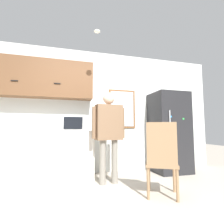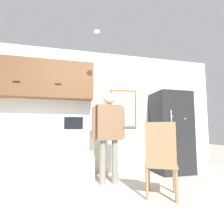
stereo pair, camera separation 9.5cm
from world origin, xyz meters
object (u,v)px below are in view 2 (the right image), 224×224
object	(u,v)px
microwave	(76,123)
chair	(161,157)
person	(109,127)
refrigerator	(171,132)

from	to	relation	value
microwave	chair	world-z (taller)	microwave
person	refrigerator	xyz separation A→B (m)	(1.52, 0.44, -0.10)
refrigerator	chair	distance (m)	1.60
person	microwave	bearing A→B (deg)	137.84
microwave	chair	xyz separation A→B (m)	(1.13, -1.22, -0.50)
microwave	refrigerator	world-z (taller)	refrigerator
microwave	chair	bearing A→B (deg)	-47.18
microwave	chair	size ratio (longest dim) A/B	0.46
microwave	refrigerator	distance (m)	2.09
refrigerator	chair	world-z (taller)	refrigerator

